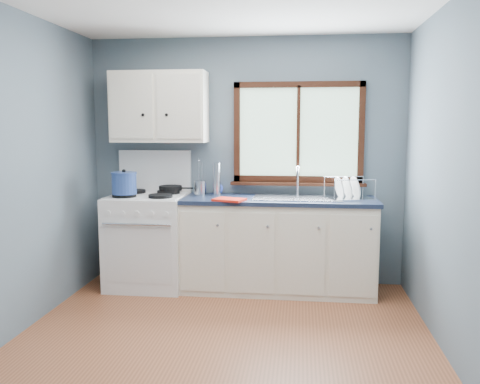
# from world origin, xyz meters

# --- Properties ---
(floor) EXTENTS (3.20, 3.60, 0.02)m
(floor) POSITION_xyz_m (0.00, 0.00, -0.01)
(floor) COLOR #965331
(floor) RESTS_ON ground
(wall_back) EXTENTS (3.20, 0.02, 2.50)m
(wall_back) POSITION_xyz_m (0.00, 1.81, 1.25)
(wall_back) COLOR slate
(wall_back) RESTS_ON ground
(wall_front) EXTENTS (3.20, 0.02, 2.50)m
(wall_front) POSITION_xyz_m (0.00, -1.81, 1.25)
(wall_front) COLOR slate
(wall_front) RESTS_ON ground
(wall_right) EXTENTS (0.02, 3.60, 2.50)m
(wall_right) POSITION_xyz_m (1.61, 0.00, 1.25)
(wall_right) COLOR slate
(wall_right) RESTS_ON ground
(gas_range) EXTENTS (0.76, 0.69, 1.36)m
(gas_range) POSITION_xyz_m (-0.95, 1.47, 0.49)
(gas_range) COLOR white
(gas_range) RESTS_ON floor
(base_cabinets) EXTENTS (1.85, 0.60, 0.88)m
(base_cabinets) POSITION_xyz_m (0.36, 1.49, 0.41)
(base_cabinets) COLOR #F1E7CE
(base_cabinets) RESTS_ON floor
(countertop) EXTENTS (1.89, 0.64, 0.04)m
(countertop) POSITION_xyz_m (0.36, 1.49, 0.90)
(countertop) COLOR black
(countertop) RESTS_ON base_cabinets
(sink) EXTENTS (0.84, 0.46, 0.44)m
(sink) POSITION_xyz_m (0.54, 1.49, 0.86)
(sink) COLOR silver
(sink) RESTS_ON countertop
(window) EXTENTS (1.36, 0.10, 1.03)m
(window) POSITION_xyz_m (0.54, 1.77, 1.48)
(window) COLOR #9EC6A8
(window) RESTS_ON wall_back
(upper_cabinets) EXTENTS (0.95, 0.35, 0.70)m
(upper_cabinets) POSITION_xyz_m (-0.85, 1.63, 1.80)
(upper_cabinets) COLOR #F1E7CE
(upper_cabinets) RESTS_ON wall_back
(skillet) EXTENTS (0.36, 0.25, 0.05)m
(skillet) POSITION_xyz_m (-0.75, 1.63, 0.98)
(skillet) COLOR black
(skillet) RESTS_ON gas_range
(stockpot) EXTENTS (0.31, 0.31, 0.24)m
(stockpot) POSITION_xyz_m (-1.12, 1.31, 1.07)
(stockpot) COLOR navy
(stockpot) RESTS_ON gas_range
(utensil_crock) EXTENTS (0.14, 0.14, 0.37)m
(utensil_crock) POSITION_xyz_m (-0.44, 1.60, 1.00)
(utensil_crock) COLOR silver
(utensil_crock) RESTS_ON countertop
(thermos) EXTENTS (0.08, 0.08, 0.33)m
(thermos) POSITION_xyz_m (-0.27, 1.62, 1.08)
(thermos) COLOR silver
(thermos) RESTS_ON countertop
(soap_bottle) EXTENTS (0.12, 0.12, 0.27)m
(soap_bottle) POSITION_xyz_m (-0.27, 1.69, 1.06)
(soap_bottle) COLOR blue
(soap_bottle) RESTS_ON countertop
(dish_towel) EXTENTS (0.33, 0.28, 0.02)m
(dish_towel) POSITION_xyz_m (-0.09, 1.25, 0.93)
(dish_towel) COLOR red
(dish_towel) RESTS_ON countertop
(dish_rack) EXTENTS (0.49, 0.42, 0.22)m
(dish_rack) POSITION_xyz_m (1.02, 1.50, 0.98)
(dish_rack) COLOR silver
(dish_rack) RESTS_ON countertop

